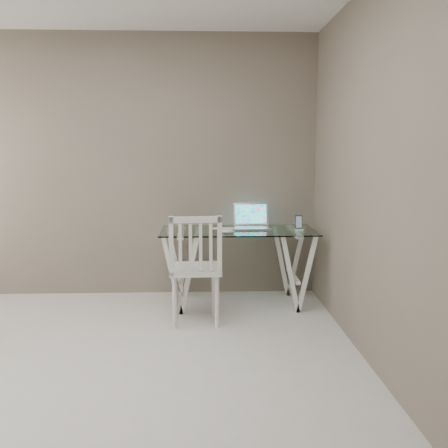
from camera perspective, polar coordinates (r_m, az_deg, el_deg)
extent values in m
plane|color=beige|center=(3.45, -16.82, -18.04)|extent=(4.50, 4.50, 0.00)
cube|color=#6F6457|center=(5.30, -11.37, 6.47)|extent=(4.00, 0.02, 2.70)
cube|color=#6F6457|center=(3.21, 19.19, 5.01)|extent=(0.02, 4.50, 2.70)
cube|color=silver|center=(4.86, 1.62, -0.76)|extent=(1.50, 0.70, 0.01)
cube|color=white|center=(4.93, -4.81, -5.13)|extent=(0.24, 0.62, 0.72)
cube|color=white|center=(5.00, 7.93, -4.98)|extent=(0.24, 0.62, 0.72)
cube|color=silver|center=(4.42, -3.35, -5.15)|extent=(0.47, 0.47, 0.04)
cylinder|color=silver|center=(4.31, -5.66, -8.98)|extent=(0.04, 0.04, 0.46)
cylinder|color=silver|center=(4.33, -0.81, -8.88)|extent=(0.04, 0.04, 0.46)
cylinder|color=silver|center=(4.66, -5.65, -7.65)|extent=(0.04, 0.04, 0.46)
cylinder|color=silver|center=(4.67, -1.18, -7.57)|extent=(0.04, 0.04, 0.46)
cube|color=silver|center=(4.17, -3.28, -2.48)|extent=(0.45, 0.06, 0.50)
cube|color=silver|center=(4.95, 3.25, -0.45)|extent=(0.35, 0.24, 0.02)
cube|color=#19D899|center=(5.09, 3.09, 1.14)|extent=(0.35, 0.09, 0.22)
cube|color=silver|center=(4.91, 0.12, -0.55)|extent=(0.29, 0.13, 0.01)
ellipsoid|color=silver|center=(4.66, 0.39, -0.83)|extent=(0.12, 0.07, 0.04)
cube|color=white|center=(4.89, 8.54, -0.62)|extent=(0.08, 0.08, 0.02)
cube|color=black|center=(4.89, 8.53, 0.23)|extent=(0.06, 0.03, 0.13)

